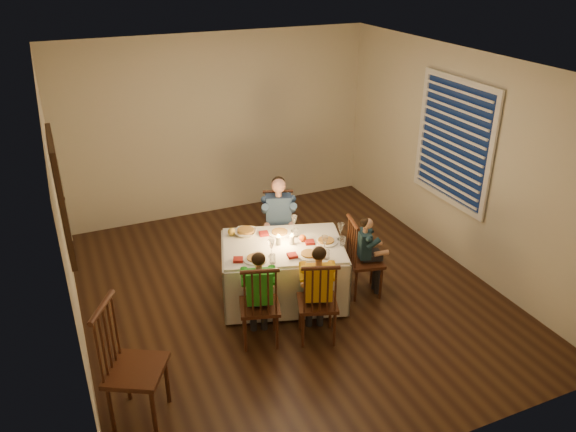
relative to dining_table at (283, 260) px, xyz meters
name	(u,v)px	position (x,y,z in m)	size (l,w,h in m)	color
ground	(288,292)	(0.10, 0.08, -0.49)	(5.00, 5.00, 0.00)	black
wall_left	(63,228)	(-2.15, 0.08, 0.81)	(0.02, 5.00, 2.60)	beige
wall_right	(459,160)	(2.35, 0.08, 0.81)	(0.02, 5.00, 2.60)	beige
wall_back	(218,126)	(0.10, 2.58, 0.81)	(4.50, 0.02, 2.60)	beige
ceiling	(288,65)	(0.10, 0.08, 2.11)	(5.00, 5.00, 0.00)	white
dining_table	(283,260)	(0.00, 0.00, 0.00)	(1.56, 1.31, 0.66)	silver
chair_adult	(279,264)	(0.25, 0.71, -0.49)	(0.39, 0.37, 0.94)	#381B0F
chair_near_left	(261,340)	(-0.51, -0.62, -0.49)	(0.39, 0.37, 0.94)	#381B0F
chair_near_right	(316,337)	(0.04, -0.79, -0.49)	(0.39, 0.37, 0.94)	#381B0F
chair_end	(363,292)	(0.90, -0.27, -0.49)	(0.39, 0.37, 0.94)	#381B0F
chair_extra	(143,416)	(-1.80, -1.16, -0.49)	(0.47, 0.44, 1.14)	#381B0F
adult	(279,264)	(0.25, 0.71, -0.49)	(0.41, 0.38, 1.17)	navy
child_green	(261,340)	(-0.51, -0.62, -0.49)	(0.34, 0.31, 1.04)	green
child_yellow	(316,337)	(0.04, -0.79, -0.49)	(0.35, 0.32, 1.07)	yellow
child_teal	(363,292)	(0.90, -0.27, -0.49)	(0.29, 0.27, 0.96)	#18313E
setting_adult	(280,233)	(0.06, 0.24, 0.21)	(0.26, 0.26, 0.02)	white
setting_green	(256,259)	(-0.39, -0.19, 0.21)	(0.26, 0.26, 0.02)	white
setting_yellow	(309,255)	(0.16, -0.34, 0.21)	(0.26, 0.26, 0.02)	white
setting_teal	(326,242)	(0.45, -0.15, 0.21)	(0.26, 0.26, 0.02)	white
candle_left	(278,241)	(-0.05, 0.01, 0.25)	(0.06, 0.06, 0.10)	white
candle_right	(292,240)	(0.10, -0.03, 0.25)	(0.06, 0.06, 0.10)	white
squash	(232,232)	(-0.44, 0.42, 0.24)	(0.09, 0.09, 0.09)	gold
orange_fruit	(303,238)	(0.23, -0.02, 0.24)	(0.08, 0.08, 0.08)	#DB5512
serving_bowl	(246,233)	(-0.29, 0.37, 0.23)	(0.24, 0.24, 0.06)	white
wall_mirror	(61,195)	(-2.12, 0.38, 1.01)	(0.06, 0.95, 1.15)	black
window_blinds	(453,142)	(2.30, 0.18, 1.01)	(0.07, 1.34, 1.54)	#0D1936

